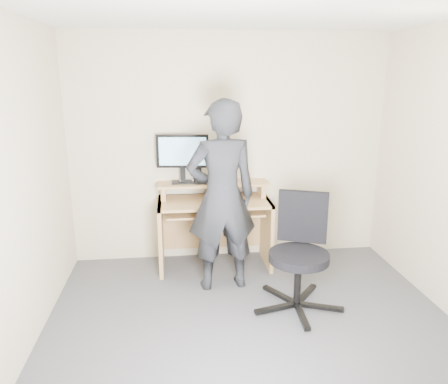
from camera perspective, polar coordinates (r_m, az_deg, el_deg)
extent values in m
plane|color=#4D4D51|center=(3.71, 4.26, -18.68)|extent=(3.50, 3.50, 0.00)
cube|color=beige|center=(4.87, 0.71, 5.62)|extent=(3.50, 0.02, 2.50)
cube|color=white|center=(3.11, 5.24, 23.23)|extent=(3.50, 3.50, 0.02)
cube|color=tan|center=(4.78, -8.23, -5.64)|extent=(0.04, 0.60, 0.75)
cube|color=tan|center=(4.88, 5.58, -5.11)|extent=(0.04, 0.60, 0.75)
cube|color=tan|center=(4.68, -1.28, -1.28)|extent=(1.20, 0.60, 0.03)
cube|color=tan|center=(4.63, -1.18, -2.69)|extent=(1.02, 0.38, 0.02)
cube|color=tan|center=(4.78, -7.91, 0.06)|extent=(0.05, 0.28, 0.15)
cube|color=tan|center=(4.87, 4.89, 0.45)|extent=(0.05, 0.28, 0.15)
cube|color=tan|center=(4.78, -1.45, 1.10)|extent=(1.20, 0.30, 0.02)
cube|color=tan|center=(5.04, -1.56, -3.74)|extent=(1.20, 0.03, 0.65)
cube|color=black|center=(4.78, -5.35, 1.30)|extent=(0.25, 0.16, 0.02)
cube|color=black|center=(4.78, -5.38, 2.37)|extent=(0.06, 0.04, 0.16)
cube|color=black|center=(4.70, -5.45, 5.34)|extent=(0.56, 0.10, 0.36)
cube|color=#8FCDF7|center=(4.68, -5.44, 5.29)|extent=(0.50, 0.05, 0.30)
cube|color=black|center=(4.73, -3.50, 2.34)|extent=(0.08, 0.14, 0.20)
cylinder|color=#BBBCC0|center=(4.80, 1.02, 2.53)|extent=(0.09, 0.09, 0.20)
cube|color=black|center=(4.77, 1.04, 1.28)|extent=(0.10, 0.14, 0.01)
cube|color=black|center=(4.70, -3.15, 1.23)|extent=(0.06, 0.05, 0.03)
torus|color=silver|center=(4.81, -4.87, 1.40)|extent=(0.18, 0.18, 0.06)
cube|color=black|center=(4.61, -1.83, -2.44)|extent=(0.49, 0.34, 0.03)
ellipsoid|color=black|center=(4.60, 1.63, -1.14)|extent=(0.11, 0.08, 0.04)
cube|color=black|center=(4.14, 12.49, -14.42)|extent=(0.40, 0.20, 0.03)
cube|color=black|center=(4.32, 10.62, -12.96)|extent=(0.30, 0.35, 0.03)
cube|color=black|center=(4.27, 7.26, -13.16)|extent=(0.26, 0.37, 0.03)
cube|color=black|center=(4.05, 6.77, -14.82)|extent=(0.41, 0.15, 0.03)
cube|color=black|center=(3.97, 10.14, -15.68)|extent=(0.08, 0.41, 0.03)
cylinder|color=black|center=(4.04, 9.60, -11.41)|extent=(0.06, 0.06, 0.43)
cylinder|color=black|center=(3.94, 9.75, -8.36)|extent=(0.53, 0.53, 0.07)
cube|color=black|center=(4.06, 10.25, -3.19)|extent=(0.44, 0.22, 0.48)
imported|color=black|center=(4.16, -0.30, -0.65)|extent=(0.73, 0.52, 1.85)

